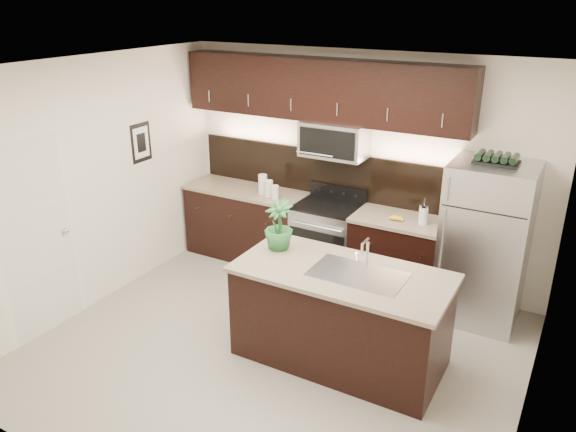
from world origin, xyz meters
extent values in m
plane|color=gray|center=(0.00, 0.00, 0.00)|extent=(4.50, 4.50, 0.00)
cube|color=silver|center=(0.00, 2.00, 1.35)|extent=(4.50, 0.02, 2.70)
cube|color=silver|center=(0.00, -2.00, 1.35)|extent=(4.50, 0.02, 2.70)
cube|color=silver|center=(-2.25, 0.00, 1.35)|extent=(0.02, 4.00, 2.70)
cube|color=silver|center=(2.25, 0.00, 1.35)|extent=(0.02, 4.00, 2.70)
cube|color=white|center=(0.00, 0.00, 2.70)|extent=(4.50, 4.00, 0.02)
cube|color=silver|center=(-2.23, -0.80, 1.01)|extent=(0.04, 0.80, 2.02)
sphere|color=silver|center=(-2.20, -0.48, 1.00)|extent=(0.06, 0.06, 0.06)
cube|color=black|center=(-2.24, 0.75, 1.65)|extent=(0.01, 0.32, 0.46)
cube|color=white|center=(-2.23, 0.75, 1.65)|extent=(0.00, 0.24, 0.36)
cube|color=black|center=(-1.42, 1.69, 0.45)|extent=(1.57, 0.62, 0.90)
cube|color=black|center=(0.71, 1.69, 0.45)|extent=(1.16, 0.62, 0.90)
cube|color=#B2B2B7|center=(-0.25, 1.69, 0.45)|extent=(0.76, 0.62, 0.90)
cube|color=black|center=(-0.25, 1.69, 0.92)|extent=(0.76, 0.60, 0.03)
cube|color=tan|center=(-1.42, 1.69, 0.92)|extent=(1.59, 0.65, 0.04)
cube|color=tan|center=(0.71, 1.69, 0.92)|extent=(1.18, 0.65, 0.04)
cube|color=black|center=(-0.46, 1.99, 1.22)|extent=(3.49, 0.02, 0.56)
cube|color=#B2B2B7|center=(-0.25, 1.80, 1.70)|extent=(0.76, 0.40, 0.40)
cube|color=black|center=(-0.46, 1.83, 2.25)|extent=(3.49, 0.33, 0.70)
cube|color=black|center=(0.60, 0.20, 0.45)|extent=(1.90, 0.90, 0.90)
cube|color=tan|center=(0.60, 0.20, 0.92)|extent=(1.96, 0.96, 0.04)
cube|color=silver|center=(0.75, 0.20, 0.95)|extent=(0.84, 0.50, 0.01)
cylinder|color=silver|center=(0.75, 0.41, 1.06)|extent=(0.03, 0.03, 0.24)
cylinder|color=silver|center=(0.75, 0.34, 1.21)|extent=(0.02, 0.14, 0.02)
cylinder|color=silver|center=(0.75, 0.27, 1.16)|extent=(0.02, 0.02, 0.10)
cube|color=#B2B2B7|center=(1.57, 1.63, 0.86)|extent=(0.83, 0.75, 1.72)
cube|color=black|center=(1.57, 1.63, 1.73)|extent=(0.42, 0.26, 0.03)
cylinder|color=black|center=(1.41, 1.63, 1.79)|extent=(0.07, 0.24, 0.07)
cylinder|color=black|center=(1.49, 1.63, 1.79)|extent=(0.07, 0.24, 0.07)
cylinder|color=black|center=(1.57, 1.63, 1.79)|extent=(0.07, 0.24, 0.07)
cylinder|color=black|center=(1.65, 1.63, 1.79)|extent=(0.07, 0.24, 0.07)
cylinder|color=black|center=(1.73, 1.63, 1.79)|extent=(0.07, 0.24, 0.07)
imported|color=#255E2B|center=(-0.14, 0.34, 1.19)|extent=(0.29, 0.29, 0.49)
cylinder|color=silver|center=(-1.13, 1.64, 1.06)|extent=(0.11, 0.11, 0.24)
cylinder|color=silver|center=(-1.01, 1.59, 1.04)|extent=(0.10, 0.10, 0.20)
cylinder|color=silver|center=(-0.89, 1.53, 1.03)|extent=(0.09, 0.09, 0.17)
cylinder|color=silver|center=(0.90, 1.64, 1.04)|extent=(0.10, 0.10, 0.20)
cylinder|color=silver|center=(0.90, 1.64, 1.15)|extent=(0.10, 0.10, 0.02)
cylinder|color=silver|center=(0.90, 1.64, 1.19)|extent=(0.01, 0.01, 0.08)
ellipsoid|color=gold|center=(0.57, 1.61, 0.97)|extent=(0.18, 0.14, 0.05)
camera|label=1|loc=(2.39, -3.98, 3.27)|focal=35.00mm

